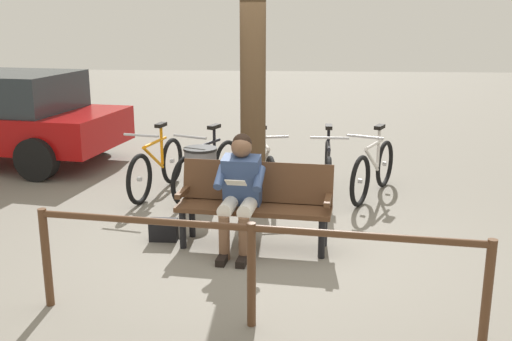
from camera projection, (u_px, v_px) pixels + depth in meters
The scene contains 12 objects.
ground_plane at pixel (264, 249), 6.25m from camera, with size 40.00×40.00×0.00m, color slate.
bench at pixel (255, 198), 6.26m from camera, with size 1.64×0.65×0.87m.
person_reading at pixel (240, 188), 6.09m from camera, with size 0.52×0.80×1.20m.
handbag at pixel (164, 230), 6.46m from camera, with size 0.30×0.14×0.24m, color black.
tree_trunk at pixel (253, 55), 6.98m from camera, with size 0.30×0.30×3.81m, color #4C3823.
litter_bin at pixel (201, 178), 7.52m from camera, with size 0.42×0.42×0.77m.
bicycle_silver at pixel (373, 170), 7.99m from camera, with size 0.77×1.55×0.94m.
bicycle_red at pixel (328, 170), 7.97m from camera, with size 0.48×1.68×0.94m.
bicycle_black at pixel (264, 169), 8.01m from camera, with size 0.53×1.65×0.94m.
bicycle_purple at pixel (208, 170), 8.00m from camera, with size 0.74×1.57×0.94m.
bicycle_orange at pixel (157, 167), 8.12m from camera, with size 0.52×1.66×0.94m.
railing_fence at pixel (251, 254), 4.57m from camera, with size 3.50×0.50×0.85m.
Camera 1 is at (-0.35, 5.83, 2.38)m, focal length 42.13 mm.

